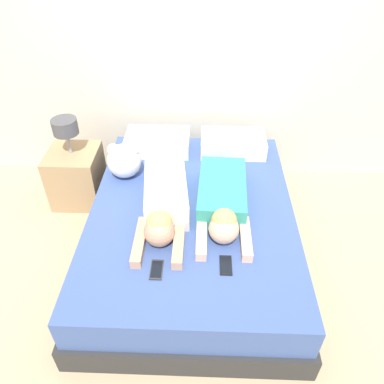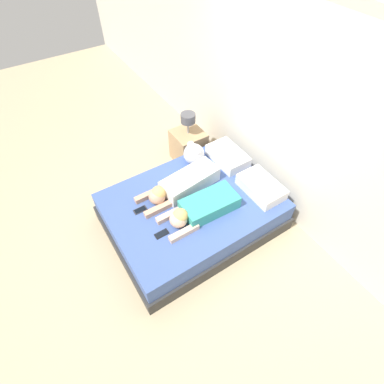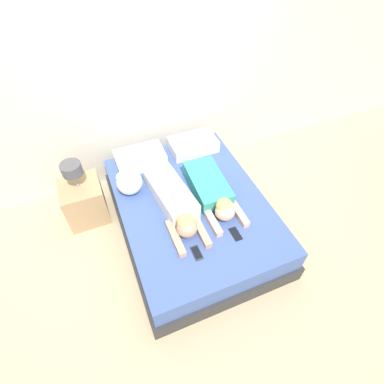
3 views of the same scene
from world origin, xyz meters
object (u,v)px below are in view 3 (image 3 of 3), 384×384
Objects in this scene: bed at (192,215)px; person_right at (212,192)px; pillow_head_left at (140,158)px; pillow_head_right at (193,145)px; nightstand at (84,200)px; plush_toy at (129,182)px; cell_phone_right at (236,234)px; person_left at (175,203)px; cell_phone_left at (197,253)px.

person_right reaches higher than bed.
pillow_head_left is 1.00× the size of pillow_head_right.
person_right is 1.14× the size of nightstand.
pillow_head_left is 1.95× the size of plush_toy.
bed is 1.27m from nightstand.
person_right is 0.54m from cell_phone_right.
person_right is (0.23, -0.03, 0.33)m from bed.
bed is 0.40m from person_left.
pillow_head_left is (-0.34, 0.81, 0.32)m from bed.
plush_toy is at bearing -155.83° from pillow_head_right.
cell_phone_left is 0.44m from cell_phone_right.
person_right is at bearing -55.81° from pillow_head_left.
nightstand is at bearing 149.81° from bed.
cell_phone_left is 0.19× the size of nightstand.
person_left is 6.94× the size of cell_phone_right.
cell_phone_left is at bearing -111.02° from pillow_head_right.
plush_toy reaches higher than pillow_head_right.
pillow_head_left reaches higher than bed.
pillow_head_right is (0.69, 0.00, 0.00)m from pillow_head_left.
person_left is 1.13× the size of person_right.
pillow_head_right is at bearing 68.98° from cell_phone_left.
person_right is 6.14× the size of cell_phone_left.
person_right is at bearing 91.13° from cell_phone_right.
bed is at bearing -34.90° from plush_toy.
person_right is 0.73m from cell_phone_left.
cell_phone_left is (-0.20, -0.61, 0.24)m from bed.
cell_phone_right is (0.44, 0.05, 0.00)m from cell_phone_left.
person_right is 3.28× the size of plush_toy.
person_left is 6.94× the size of cell_phone_left.
bed is 0.65m from cell_phone_right.
plush_toy is (-0.80, 0.43, 0.06)m from person_right.
pillow_head_left is 1.43m from cell_phone_left.
pillow_head_left is 3.65× the size of cell_phone_left.
pillow_head_right reaches higher than cell_phone_left.
bed is 7.06× the size of plush_toy.
person_right reaches higher than cell_phone_right.
pillow_head_right is at bearing 6.61° from nightstand.
pillow_head_left reaches higher than cell_phone_left.
pillow_head_right is 0.59× the size of person_right.
pillow_head_right is 0.53× the size of person_left.
plush_toy is (-0.91, -0.41, 0.07)m from pillow_head_right.
bed is 0.69m from cell_phone_left.
cell_phone_right is at bearing -50.18° from person_left.
pillow_head_left is at bearing 180.00° from pillow_head_right.
pillow_head_right is 0.84m from person_right.
person_left reaches higher than pillow_head_left.
person_left is at bearing -171.79° from bed.
cell_phone_right is 0.53× the size of plush_toy.
cell_phone_left is (0.00, -0.58, -0.10)m from person_left.
plush_toy is (-0.57, 0.40, 0.39)m from bed.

